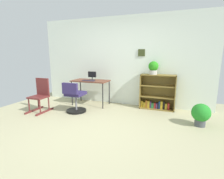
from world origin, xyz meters
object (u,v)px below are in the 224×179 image
Objects in this scene: desk at (91,82)px; monitor at (92,76)px; bookshelf_low at (157,94)px; potted_plant_on_shelf at (153,67)px; rocking_chair at (40,95)px; office_chair at (75,99)px; keyboard at (88,81)px; potted_plant_floor at (201,114)px.

desk is 4.21× the size of monitor.
bookshelf_low is at bearing 6.72° from monitor.
monitor is 1.79m from potted_plant_on_shelf.
office_chair is at bearing 13.20° from rocking_chair.
desk is 1.96m from bookshelf_low.
desk is 0.15m from keyboard.
office_chair is 2.25m from bookshelf_low.
rocking_chair is 3.11m from potted_plant_on_shelf.
monitor is 1.53m from rocking_chair.
office_chair is at bearing -151.37° from potted_plant_on_shelf.
bookshelf_low is (1.92, 0.28, -0.27)m from desk.
bookshelf_low is at bearing 12.09° from keyboard.
potted_plant_on_shelf is (1.85, 1.01, 0.80)m from office_chair.
rocking_chair is 0.91× the size of bookshelf_low.
potted_plant_on_shelf is at bearing 5.32° from monitor.
monitor is at bearing 84.07° from office_chair.
bookshelf_low is 1.99× the size of potted_plant_floor.
office_chair is (-0.06, -0.66, -0.40)m from keyboard.
office_chair reaches higher than desk.
potted_plant_on_shelf is at bearing 6.92° from desk.
office_chair is (-0.06, -0.79, -0.33)m from desk.
desk is 0.86m from office_chair.
keyboard is at bearing 41.60° from rocking_chair.
desk is 1.12× the size of bookshelf_low.
monitor reaches higher than bookshelf_low.
monitor reaches higher than keyboard.
office_chair is at bearing -94.21° from desk.
potted_plant_floor is (0.99, -0.91, -0.15)m from bookshelf_low.
rocking_chair is at bearing -133.56° from monitor.
keyboard is 1.35m from rocking_chair.
keyboard is 0.76× the size of potted_plant_floor.
office_chair is 2.98m from potted_plant_floor.
keyboard is 1.04× the size of potted_plant_on_shelf.
keyboard is at bearing 84.59° from office_chair.
rocking_chair is at bearing -134.19° from desk.
monitor is at bearing 82.26° from keyboard.
monitor is at bearing 46.44° from rocking_chair.
desk is at bearing 91.72° from keyboard.
monitor is 0.69× the size of keyboard.
keyboard is 0.77m from office_chair.
desk is 2.23× the size of potted_plant_floor.
potted_plant_floor is (2.91, -0.64, -0.42)m from desk.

